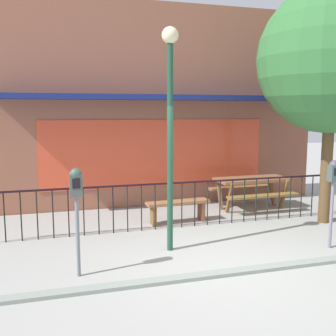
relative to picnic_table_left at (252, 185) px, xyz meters
name	(u,v)px	position (x,y,z in m)	size (l,w,h in m)	color
ground	(223,264)	(-2.16, -3.13, -0.61)	(40.00, 40.00, 0.00)	#9E9E98
pub_storefront	(154,107)	(-2.16, 1.26, 1.91)	(8.87, 1.30, 5.06)	brown
patio_fence_front	(182,196)	(-2.16, -1.03, 0.05)	(7.48, 0.04, 0.97)	black
picnic_table_left	(252,185)	(0.00, 0.00, 0.00)	(1.82, 1.39, 0.79)	brown
patio_bench	(178,207)	(-2.13, -0.66, -0.26)	(1.42, 0.40, 0.48)	#93613B
parking_meter_near	(76,194)	(-4.40, -2.96, 0.63)	(0.18, 0.17, 1.61)	slate
parking_meter_far	(333,181)	(-0.02, -2.96, 0.61)	(0.18, 0.17, 1.58)	slate
street_tree	(333,59)	(0.95, -1.52, 2.87)	(3.10, 3.10, 5.04)	brown
street_lamp	(170,107)	(-2.79, -2.27, 1.87)	(0.28, 0.28, 3.78)	#1F4734
curb_edge	(234,274)	(-2.16, -3.53, -0.61)	(12.42, 0.20, 0.11)	gray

